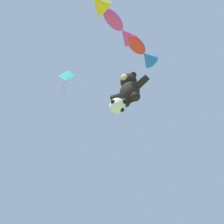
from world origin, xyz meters
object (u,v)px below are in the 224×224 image
object	(u,v)px
diamond_kite	(66,78)
fish_kite_magenta	(120,28)
fish_kite_crimson	(142,51)
teddy_bear_kite	(129,89)
soccer_ball_kite	(118,106)

from	to	relation	value
diamond_kite	fish_kite_magenta	bearing A→B (deg)	-5.13
diamond_kite	fish_kite_crimson	bearing A→B (deg)	17.53
diamond_kite	teddy_bear_kite	bearing A→B (deg)	13.82
teddy_bear_kite	diamond_kite	world-z (taller)	diamond_kite
soccer_ball_kite	diamond_kite	bearing A→B (deg)	-168.66
teddy_bear_kite	diamond_kite	bearing A→B (deg)	-166.18
teddy_bear_kite	diamond_kite	distance (m)	5.38
teddy_bear_kite	fish_kite_magenta	bearing A→B (deg)	-66.99
fish_kite_magenta	diamond_kite	bearing A→B (deg)	174.87
soccer_ball_kite	fish_kite_magenta	world-z (taller)	fish_kite_magenta
soccer_ball_kite	diamond_kite	world-z (taller)	diamond_kite
soccer_ball_kite	fish_kite_magenta	xyz separation A→B (m)	(1.08, -1.08, 5.18)
teddy_bear_kite	fish_kite_crimson	size ratio (longest dim) A/B	0.96
soccer_ball_kite	fish_kite_crimson	distance (m)	5.24
teddy_bear_kite	soccer_ball_kite	xyz separation A→B (m)	(-0.51, -0.28, -1.21)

